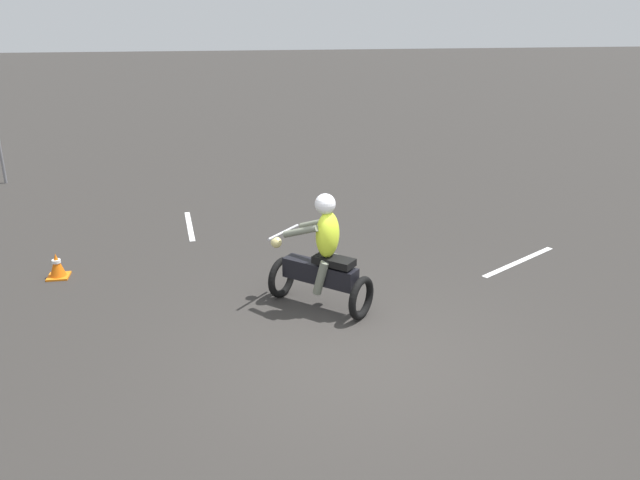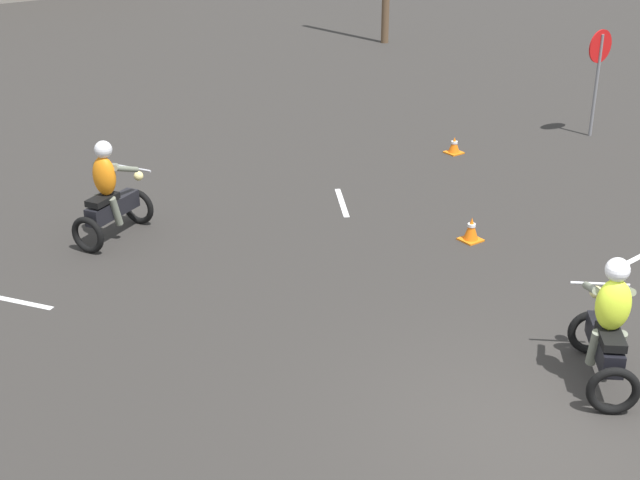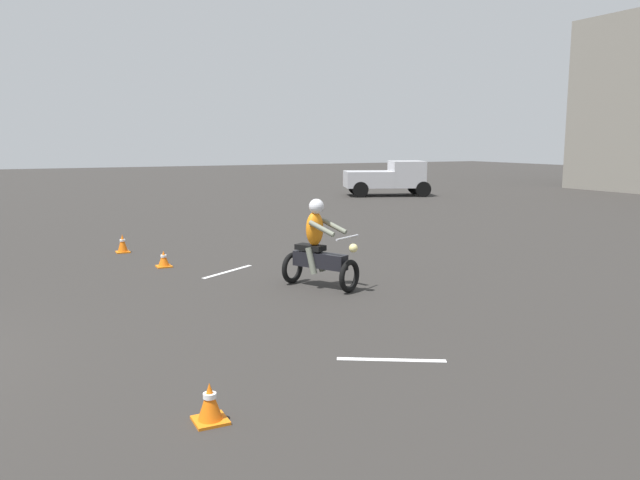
# 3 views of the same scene
# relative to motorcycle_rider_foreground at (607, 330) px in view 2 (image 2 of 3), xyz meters

# --- Properties ---
(ground_plane) EXTENTS (120.00, 120.00, 0.00)m
(ground_plane) POSITION_rel_motorcycle_rider_foreground_xyz_m (-1.32, -0.23, -0.73)
(ground_plane) COLOR #2D2B28
(motorcycle_rider_foreground) EXTENTS (1.37, 1.45, 1.66)m
(motorcycle_rider_foreground) POSITION_rel_motorcycle_rider_foreground_xyz_m (0.00, 0.00, 0.00)
(motorcycle_rider_foreground) COLOR black
(motorcycle_rider_foreground) RESTS_ON ground
(motorcycle_rider_background) EXTENTS (1.52, 1.20, 1.66)m
(motorcycle_rider_background) POSITION_rel_motorcycle_rider_foreground_xyz_m (-2.93, 7.32, 0.00)
(motorcycle_rider_background) COLOR black
(motorcycle_rider_background) RESTS_ON ground
(stop_sign) EXTENTS (0.70, 0.08, 2.30)m
(stop_sign) POSITION_rel_motorcycle_rider_foreground_xyz_m (7.79, 6.42, 0.91)
(stop_sign) COLOR slate
(stop_sign) RESTS_ON ground
(traffic_cone_near_left) EXTENTS (0.32, 0.32, 0.34)m
(traffic_cone_near_left) POSITION_rel_motorcycle_rider_foreground_xyz_m (4.54, 7.26, -0.56)
(traffic_cone_near_left) COLOR orange
(traffic_cone_near_left) RESTS_ON ground
(traffic_cone_near_right) EXTENTS (0.32, 0.32, 0.40)m
(traffic_cone_near_right) POSITION_rel_motorcycle_rider_foreground_xyz_m (1.69, 3.88, -0.53)
(traffic_cone_near_right) COLOR orange
(traffic_cone_near_right) RESTS_ON ground
(lane_stripe_ne) EXTENTS (0.77, 1.23, 0.01)m
(lane_stripe_ne) POSITION_rel_motorcycle_rider_foreground_xyz_m (1.00, 6.41, -0.72)
(lane_stripe_ne) COLOR silver
(lane_stripe_ne) RESTS_ON ground
(lane_stripe_nw) EXTENTS (0.93, 1.35, 0.01)m
(lane_stripe_nw) POSITION_rel_motorcycle_rider_foreground_xyz_m (-5.04, 6.24, -0.72)
(lane_stripe_nw) COLOR silver
(lane_stripe_nw) RESTS_ON ground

